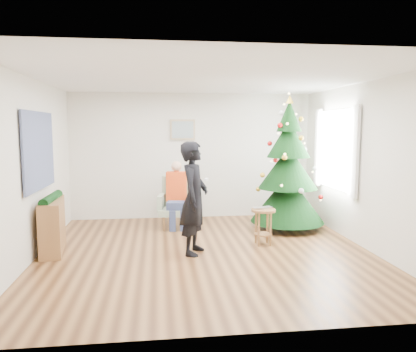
{
  "coord_description": "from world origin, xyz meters",
  "views": [
    {
      "loc": [
        -0.71,
        -5.96,
        1.88
      ],
      "look_at": [
        0.1,
        0.6,
        1.1
      ],
      "focal_mm": 35.0,
      "sensor_mm": 36.0,
      "label": 1
    }
  ],
  "objects": [
    {
      "name": "floor",
      "position": [
        0.0,
        0.0,
        0.0
      ],
      "size": [
        5.0,
        5.0,
        0.0
      ],
      "primitive_type": "plane",
      "color": "brown",
      "rests_on": "ground"
    },
    {
      "name": "ceiling",
      "position": [
        0.0,
        0.0,
        2.6
      ],
      "size": [
        5.0,
        5.0,
        0.0
      ],
      "primitive_type": "plane",
      "rotation": [
        3.14,
        0.0,
        0.0
      ],
      "color": "white",
      "rests_on": "wall_back"
    },
    {
      "name": "wall_back",
      "position": [
        0.0,
        2.5,
        1.3
      ],
      "size": [
        5.0,
        0.0,
        5.0
      ],
      "primitive_type": "plane",
      "rotation": [
        1.57,
        0.0,
        0.0
      ],
      "color": "silver",
      "rests_on": "floor"
    },
    {
      "name": "wall_front",
      "position": [
        0.0,
        -2.5,
        1.3
      ],
      "size": [
        5.0,
        0.0,
        5.0
      ],
      "primitive_type": "plane",
      "rotation": [
        -1.57,
        0.0,
        0.0
      ],
      "color": "silver",
      "rests_on": "floor"
    },
    {
      "name": "wall_left",
      "position": [
        -2.5,
        0.0,
        1.3
      ],
      "size": [
        0.0,
        5.0,
        5.0
      ],
      "primitive_type": "plane",
      "rotation": [
        1.57,
        0.0,
        1.57
      ],
      "color": "silver",
      "rests_on": "floor"
    },
    {
      "name": "wall_right",
      "position": [
        2.5,
        0.0,
        1.3
      ],
      "size": [
        0.0,
        5.0,
        5.0
      ],
      "primitive_type": "plane",
      "rotation": [
        1.57,
        0.0,
        -1.57
      ],
      "color": "silver",
      "rests_on": "floor"
    },
    {
      "name": "window_panel",
      "position": [
        2.47,
        1.0,
        1.5
      ],
      "size": [
        0.04,
        1.3,
        1.4
      ],
      "primitive_type": "cube",
      "color": "white",
      "rests_on": "wall_right"
    },
    {
      "name": "curtains",
      "position": [
        2.44,
        1.0,
        1.5
      ],
      "size": [
        0.05,
        1.75,
        1.5
      ],
      "color": "white",
      "rests_on": "wall_right"
    },
    {
      "name": "christmas_tree",
      "position": [
        1.69,
        1.3,
        1.12
      ],
      "size": [
        1.37,
        1.37,
        2.48
      ],
      "rotation": [
        0.0,
        0.0,
        -0.42
      ],
      "color": "#3F2816",
      "rests_on": "floor"
    },
    {
      "name": "stool",
      "position": [
        0.96,
        0.3,
        0.3
      ],
      "size": [
        0.39,
        0.39,
        0.59
      ],
      "rotation": [
        0.0,
        0.0,
        -0.13
      ],
      "color": "brown",
      "rests_on": "floor"
    },
    {
      "name": "laptop",
      "position": [
        0.96,
        0.3,
        0.6
      ],
      "size": [
        0.36,
        0.27,
        0.03
      ],
      "primitive_type": "imported",
      "rotation": [
        0.0,
        0.0,
        0.22
      ],
      "color": "silver",
      "rests_on": "stool"
    },
    {
      "name": "armchair",
      "position": [
        -0.36,
        1.66,
        0.35
      ],
      "size": [
        0.76,
        0.71,
        0.96
      ],
      "rotation": [
        0.0,
        0.0,
        -0.16
      ],
      "color": "#97AA89",
      "rests_on": "floor"
    },
    {
      "name": "seated_person",
      "position": [
        -0.37,
        1.61,
        0.64
      ],
      "size": [
        0.42,
        0.58,
        1.26
      ],
      "rotation": [
        0.0,
        0.0,
        -0.16
      ],
      "color": "navy",
      "rests_on": "armchair"
    },
    {
      "name": "standing_man",
      "position": [
        -0.19,
        -0.02,
        0.84
      ],
      "size": [
        0.58,
        0.71,
        1.69
      ],
      "primitive_type": "imported",
      "rotation": [
        0.0,
        0.0,
        1.23
      ],
      "color": "black",
      "rests_on": "floor"
    },
    {
      "name": "game_controller",
      "position": [
        -0.01,
        -0.05,
        1.13
      ],
      "size": [
        0.08,
        0.13,
        0.04
      ],
      "primitive_type": "cube",
      "rotation": [
        0.0,
        0.0,
        -0.34
      ],
      "color": "white",
      "rests_on": "standing_man"
    },
    {
      "name": "console",
      "position": [
        -2.33,
        0.34,
        0.4
      ],
      "size": [
        0.44,
        1.03,
        0.8
      ],
      "primitive_type": "cube",
      "rotation": [
        0.0,
        0.0,
        0.14
      ],
      "color": "brown",
      "rests_on": "floor"
    },
    {
      "name": "garland",
      "position": [
        -2.33,
        0.34,
        0.82
      ],
      "size": [
        0.14,
        0.9,
        0.14
      ],
      "primitive_type": "cylinder",
      "rotation": [
        1.57,
        0.0,
        0.0
      ],
      "color": "black",
      "rests_on": "console"
    },
    {
      "name": "tapestry",
      "position": [
        -2.46,
        0.3,
        1.55
      ],
      "size": [
        0.03,
        1.5,
        1.15
      ],
      "primitive_type": "cube",
      "color": "black",
      "rests_on": "wall_left"
    },
    {
      "name": "framed_picture",
      "position": [
        -0.2,
        2.46,
        1.85
      ],
      "size": [
        0.52,
        0.05,
        0.42
      ],
      "color": "tan",
      "rests_on": "wall_back"
    }
  ]
}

